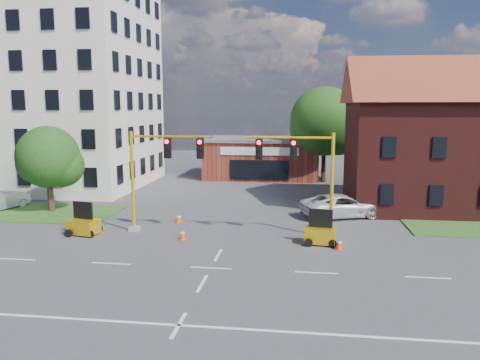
% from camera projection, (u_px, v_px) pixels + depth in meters
% --- Properties ---
extents(ground, '(120.00, 120.00, 0.00)m').
position_uv_depth(ground, '(211.00, 268.00, 22.41)').
color(ground, '#48484B').
rests_on(ground, ground).
extents(lane_markings, '(60.00, 36.00, 0.01)m').
position_uv_depth(lane_markings, '(197.00, 292.00, 19.47)').
color(lane_markings, white).
rests_on(lane_markings, ground).
extents(office_block, '(18.40, 15.40, 20.60)m').
position_uv_depth(office_block, '(48.00, 79.00, 44.83)').
color(office_block, silver).
rests_on(office_block, ground).
extents(brick_shop, '(12.40, 8.40, 4.30)m').
position_uv_depth(brick_shop, '(262.00, 157.00, 51.45)').
color(brick_shop, maroon).
rests_on(brick_shop, ground).
extents(tree_large, '(7.33, 6.98, 9.70)m').
position_uv_depth(tree_large, '(328.00, 124.00, 47.15)').
color(tree_large, '#341D13').
rests_on(tree_large, ground).
extents(tree_nw_front, '(4.72, 4.49, 6.31)m').
position_uv_depth(tree_nw_front, '(52.00, 159.00, 33.93)').
color(tree_nw_front, '#341D13').
rests_on(tree_nw_front, ground).
extents(signal_mast_west, '(5.30, 0.60, 6.20)m').
position_uv_depth(signal_mast_west, '(158.00, 169.00, 28.24)').
color(signal_mast_west, gray).
rests_on(signal_mast_west, ground).
extents(signal_mast_east, '(5.30, 0.60, 6.20)m').
position_uv_depth(signal_mast_east, '(304.00, 172.00, 27.13)').
color(signal_mast_east, gray).
rests_on(signal_mast_east, ground).
extents(trailer_west, '(1.92, 1.49, 1.95)m').
position_uv_depth(trailer_west, '(84.00, 225.00, 28.15)').
color(trailer_west, yellow).
rests_on(trailer_west, ground).
extents(trailer_east, '(1.82, 1.34, 1.92)m').
position_uv_depth(trailer_east, '(320.00, 234.00, 26.23)').
color(trailer_east, yellow).
rests_on(trailer_east, ground).
extents(cone_a, '(0.40, 0.40, 0.70)m').
position_uv_depth(cone_a, '(182.00, 234.00, 27.12)').
color(cone_a, '#FF420D').
rests_on(cone_a, ground).
extents(cone_b, '(0.40, 0.40, 0.70)m').
position_uv_depth(cone_b, '(179.00, 218.00, 31.10)').
color(cone_b, '#FF420D').
rests_on(cone_b, ground).
extents(cone_c, '(0.40, 0.40, 0.70)m').
position_uv_depth(cone_c, '(339.00, 244.00, 25.23)').
color(cone_c, '#FF420D').
rests_on(cone_c, ground).
extents(cone_d, '(0.40, 0.40, 0.70)m').
position_uv_depth(cone_d, '(320.00, 235.00, 26.98)').
color(cone_d, '#FF420D').
rests_on(cone_d, ground).
extents(pickup_white, '(6.36, 4.53, 1.61)m').
position_uv_depth(pickup_white, '(342.00, 206.00, 32.72)').
color(pickup_white, silver).
rests_on(pickup_white, ground).
extents(sedan_silver_front, '(2.45, 4.29, 1.34)m').
position_uv_depth(sedan_silver_front, '(2.00, 201.00, 35.01)').
color(sedan_silver_front, '#B5B9BE').
rests_on(sedan_silver_front, ground).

